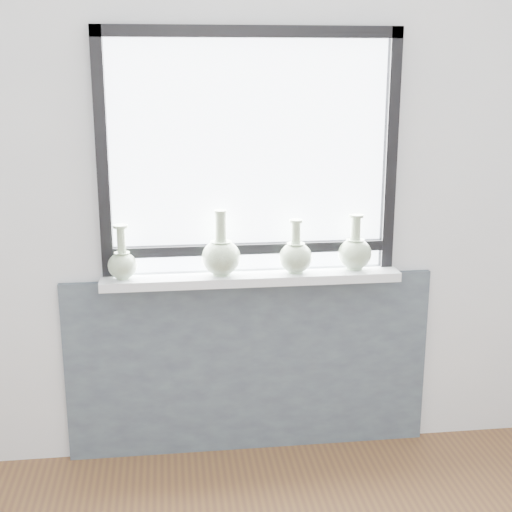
{
  "coord_description": "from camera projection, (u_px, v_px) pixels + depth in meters",
  "views": [
    {
      "loc": [
        -0.36,
        -1.3,
        1.78
      ],
      "look_at": [
        0.0,
        1.55,
        1.02
      ],
      "focal_mm": 50.0,
      "sensor_mm": 36.0,
      "label": 1
    }
  ],
  "objects": [
    {
      "name": "back_wall",
      "position": [
        249.0,
        180.0,
        3.15
      ],
      "size": [
        3.6,
        0.02,
        2.6
      ],
      "primitive_type": "cube",
      "color": "silver",
      "rests_on": "ground"
    },
    {
      "name": "apron_panel",
      "position": [
        250.0,
        365.0,
        3.34
      ],
      "size": [
        1.7,
        0.03,
        0.86
      ],
      "primitive_type": "cube",
      "color": "#50616A",
      "rests_on": "ground"
    },
    {
      "name": "windowsill",
      "position": [
        251.0,
        277.0,
        3.16
      ],
      "size": [
        1.32,
        0.18,
        0.04
      ],
      "primitive_type": "cube",
      "color": "silver",
      "rests_on": "apron_panel"
    },
    {
      "name": "window",
      "position": [
        249.0,
        149.0,
        3.08
      ],
      "size": [
        1.3,
        0.06,
        1.05
      ],
      "color": "black",
      "rests_on": "windowsill"
    },
    {
      "name": "vase_a",
      "position": [
        122.0,
        262.0,
        3.05
      ],
      "size": [
        0.13,
        0.13,
        0.24
      ],
      "rotation": [
        0.0,
        0.0,
        0.33
      ],
      "color": "#A5BE97",
      "rests_on": "windowsill"
    },
    {
      "name": "vase_b",
      "position": [
        221.0,
        255.0,
        3.11
      ],
      "size": [
        0.17,
        0.17,
        0.29
      ],
      "rotation": [
        0.0,
        0.0,
        -0.33
      ],
      "color": "#A5BE97",
      "rests_on": "windowsill"
    },
    {
      "name": "vase_c",
      "position": [
        296.0,
        255.0,
        3.15
      ],
      "size": [
        0.15,
        0.15,
        0.24
      ],
      "rotation": [
        0.0,
        0.0,
        0.13
      ],
      "color": "#A5BE97",
      "rests_on": "windowsill"
    },
    {
      "name": "vase_d",
      "position": [
        355.0,
        251.0,
        3.2
      ],
      "size": [
        0.15,
        0.15,
        0.25
      ],
      "rotation": [
        0.0,
        0.0,
        0.16
      ],
      "color": "#A5BE97",
      "rests_on": "windowsill"
    }
  ]
}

